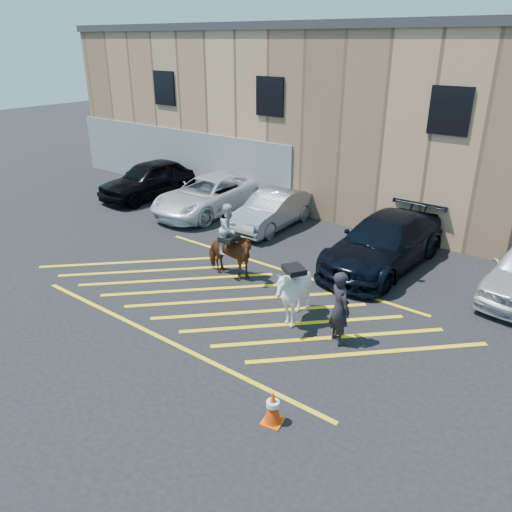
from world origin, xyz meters
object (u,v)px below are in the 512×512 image
Objects in this scene: handler at (340,308)px; car_silver_sedan at (273,210)px; mounted_bay at (229,248)px; car_white_pickup at (208,195)px; saddled_white at (293,293)px; traffic_cone at (273,407)px; car_blue_suv at (384,243)px; car_black_suv at (150,179)px.

car_silver_sedan is at bearing -12.47° from handler.
handler is 0.80× the size of mounted_bay.
mounted_bay is (4.72, -4.23, 0.20)m from car_white_pickup.
car_white_pickup is 2.87× the size of handler.
saddled_white is 3.75m from traffic_cone.
car_white_pickup is 7.26× the size of traffic_cone.
handler is 0.93× the size of saddled_white.
car_white_pickup is 2.29× the size of mounted_bay.
traffic_cone is at bearing -77.49° from car_blue_suv.
car_white_pickup is at bearing 2.93° from car_black_suv.
handler is (12.67, -5.40, 0.09)m from car_black_suv.
car_blue_suv is 2.97× the size of handler.
car_blue_suv is at bearing -0.09° from car_black_suv.
handler is at bearing -4.49° from saddled_white.
car_white_pickup is 9.35m from saddled_white.
car_silver_sedan is 5.71× the size of traffic_cone.
saddled_white is at bearing 26.14° from handler.
traffic_cone is (4.74, -4.34, -0.57)m from mounted_bay.
handler is at bearing -75.34° from car_blue_suv.
car_black_suv is at bearing 179.26° from car_blue_suv.
handler is (1.02, -4.73, 0.13)m from car_blue_suv.
car_silver_sedan is at bearing 173.36° from car_blue_suv.
car_black_suv reaches higher than car_white_pickup.
car_black_suv is 1.17× the size of car_silver_sedan.
saddled_white is (-0.35, -4.63, 0.04)m from car_blue_suv.
handler reaches higher than car_blue_suv.
car_silver_sedan is (6.77, 0.12, -0.15)m from car_black_suv.
car_black_suv is at bearing 178.73° from car_silver_sedan.
saddled_white is at bearing -36.03° from car_white_pickup.
car_blue_suv is (11.65, -0.67, -0.04)m from car_black_suv.
car_black_suv is at bearing 178.07° from car_white_pickup.
car_blue_suv is 2.77× the size of saddled_white.
car_silver_sedan is 1.80× the size of mounted_bay.
traffic_cone is at bearing -56.51° from car_silver_sedan.
car_blue_suv is at bearing -11.48° from car_silver_sedan.
saddled_white reaches higher than car_white_pickup.
car_blue_suv is 4.84m from handler.
mounted_bay reaches higher than saddled_white.
mounted_bay is at bearing -43.49° from car_white_pickup.
mounted_bay is (1.54, -4.36, 0.25)m from car_silver_sedan.
mounted_bay is at bearing -130.56° from car_blue_suv.
traffic_cone is (13.05, -8.59, -0.47)m from car_black_suv.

